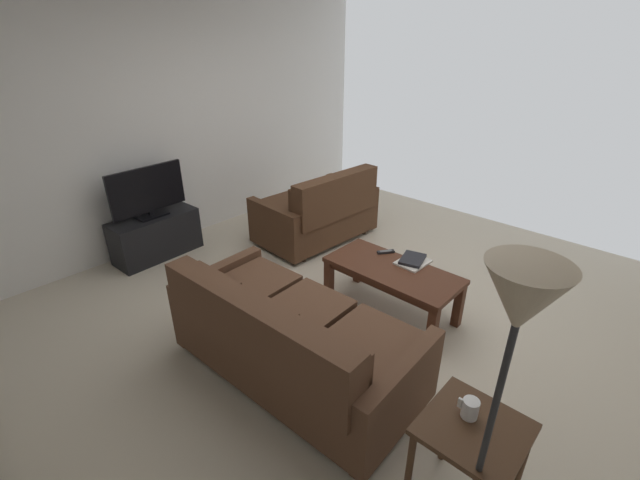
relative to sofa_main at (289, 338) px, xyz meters
The scene contains 12 objects.
ground_plane 1.08m from the sofa_main, 82.08° to the right, with size 5.28×5.65×0.01m, color beige.
wall_right 3.13m from the sofa_main, 19.87° to the right, with size 0.12×5.65×2.78m, color white.
sofa_main is the anchor object (origin of this frame).
loveseat_near 2.31m from the sofa_main, 52.44° to the right, with size 0.93×1.43×0.88m.
coffee_table 1.17m from the sofa_main, 93.57° to the right, with size 1.16×0.53×0.45m.
end_table 1.34m from the sofa_main, behind, with size 0.46×0.46×0.60m.
floor_lamp 1.76m from the sofa_main, behind, with size 0.29×0.29×1.60m.
tv_stand 2.49m from the sofa_main, ahead, with size 0.42×0.94×0.48m.
flat_tv 2.52m from the sofa_main, ahead, with size 0.21×0.83×0.55m.
coffee_mug 1.32m from the sofa_main, behind, with size 0.10×0.08×0.10m.
book_stack 1.38m from the sofa_main, 95.97° to the right, with size 0.26×0.31×0.04m.
tv_remote 1.37m from the sofa_main, 84.36° to the right, with size 0.13×0.16×0.02m.
Camera 1 is at (-1.88, 2.58, 2.27)m, focal length 23.64 mm.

